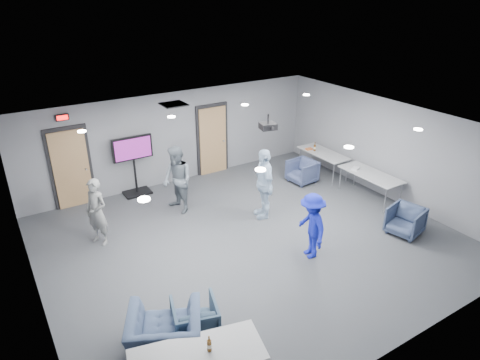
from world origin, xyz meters
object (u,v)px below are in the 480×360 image
person_a (97,212)px  person_c (264,183)px  chair_right_c (405,221)px  person_b (177,180)px  chair_right_a (302,171)px  chair_front_b (165,333)px  person_d (312,226)px  projector (268,126)px  table_right_b (371,175)px  bottle_front (209,345)px  tv_stand (134,162)px  bottle_right (315,148)px  table_right_a (323,154)px  table_front_left (197,356)px  chair_front_a (195,320)px

person_a → person_c: (3.90, -0.96, 0.12)m
chair_right_c → person_b: bearing=-147.1°
chair_right_a → chair_front_b: size_ratio=0.66×
person_d → projector: bearing=-171.5°
table_right_b → bottle_front: bottle_front is taller
tv_stand → person_d: bearing=-66.3°
person_a → chair_right_a: bearing=61.5°
person_d → bottle_right: bearing=152.9°
chair_right_c → bottle_front: bearing=-91.0°
table_right_a → bottle_right: size_ratio=6.08×
person_c → chair_right_c: size_ratio=2.41×
person_d → chair_right_a: size_ratio=1.97×
person_a → bottle_front: (0.28, -4.80, 0.04)m
bottle_right → projector: size_ratio=0.66×
table_right_b → table_front_left: bearing=114.2°
table_right_b → tv_stand: tv_stand is taller
person_d → table_front_left: size_ratio=0.74×
chair_right_a → chair_right_c: size_ratio=1.00×
tv_stand → chair_front_b: bearing=-105.2°
chair_front_b → bottle_right: bottle_right is taller
bottle_right → chair_front_b: bearing=-147.9°
table_right_b → bottle_right: (-0.14, 2.16, 0.15)m
bottle_front → person_c: bearing=46.8°
bottle_right → person_d: bearing=-131.8°
table_right_b → table_front_left: size_ratio=0.89×
chair_right_c → table_right_a: 3.76m
person_c → person_d: (-0.15, -2.00, -0.17)m
person_c → table_right_b: bearing=94.1°
table_front_left → projector: bearing=57.9°
table_front_left → person_a: bearing=104.8°
table_front_left → bottle_front: bearing=0.1°
person_d → chair_front_a: person_d is taller
chair_right_a → table_right_a: table_right_a is taller
person_c → bottle_front: size_ratio=6.91×
table_right_b → tv_stand: bearing=55.8°
table_front_left → projector: projector is taller
person_a → person_c: 4.01m
person_a → chair_front_b: (0.00, -3.80, -0.42)m
chair_right_c → bottle_front: size_ratio=2.87×
chair_front_a → person_d: bearing=-149.8°
person_b → bottle_right: 4.66m
person_c → person_b: bearing=-111.4°
person_a → tv_stand: (1.58, 1.99, 0.17)m
chair_front_b → chair_right_c: bearing=-150.5°
bottle_front → projector: size_ratio=0.62×
chair_right_a → table_front_left: bearing=-55.7°
bottle_front → bottle_right: bearing=38.9°
person_b → person_d: 3.74m
person_b → tv_stand: size_ratio=1.04×
table_right_b → bottle_front: (-6.68, -3.12, 0.14)m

